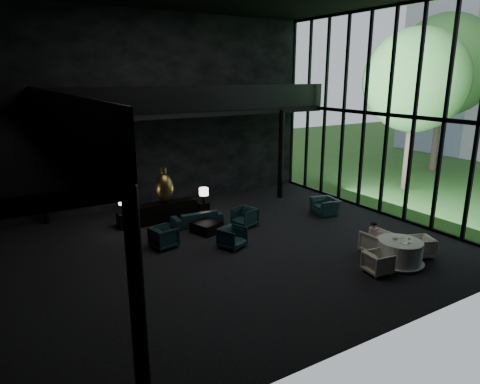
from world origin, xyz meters
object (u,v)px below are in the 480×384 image
child (373,231)px  dining_chair_east (421,247)px  coffee_table (207,227)px  side_table_right (203,208)px  dining_table (400,254)px  table_lamp_right (204,192)px  sofa (197,216)px  console (166,212)px  bronze_urn (164,187)px  dining_chair_north (376,241)px  table_lamp_left (124,201)px  window_armchair (325,204)px  side_table_left (125,220)px  dining_chair_west (378,263)px  lounge_armchair_south (232,237)px  lounge_armchair_east (245,216)px  lounge_armchair_west (164,236)px

child → dining_chair_east: bearing=137.7°
coffee_table → side_table_right: bearing=67.6°
dining_table → table_lamp_right: bearing=111.7°
sofa → console: bearing=-47.0°
bronze_urn → dining_chair_north: 7.95m
console → child: (4.44, -6.32, 0.37)m
table_lamp_left → dining_chair_east: table_lamp_left is taller
window_armchair → side_table_left: bearing=-100.1°
side_table_left → dining_chair_north: bearing=-46.4°
dining_table → dining_chair_west: dining_table is taller
window_armchair → dining_table: size_ratio=0.66×
table_lamp_right → coffee_table: (-0.82, -1.85, -0.75)m
lounge_armchair_south → dining_chair_north: dining_chair_north is taller
lounge_armchair_east → dining_table: 5.68m
child → lounge_armchair_west: bearing=-35.1°
lounge_armchair_east → side_table_left: bearing=-133.5°
dining_table → lounge_armchair_west: bearing=138.6°
lounge_armchair_east → dining_chair_north: (2.25, -4.28, 0.03)m
lounge_armchair_west → window_armchair: 6.90m
bronze_urn → dining_chair_west: (3.48, -7.49, -1.02)m
dining_chair_east → lounge_armchair_south: bearing=-105.3°
window_armchair → coffee_table: 5.11m
window_armchair → table_lamp_right: bearing=-111.0°
dining_table → child: size_ratio=2.44×
window_armchair → coffee_table: (-5.07, 0.63, -0.22)m
coffee_table → dining_chair_north: dining_chair_north is taller
table_lamp_left → lounge_armchair_south: bearing=-55.9°
lounge_armchair_east → coffee_table: size_ratio=0.90×
window_armchair → child: (-1.40, -3.76, 0.33)m
sofa → dining_chair_north: (3.70, -5.37, 0.09)m
bronze_urn → dining_chair_north: bronze_urn is taller
dining_chair_east → lounge_armchair_east: bearing=-125.3°
console → lounge_armchair_west: 2.67m
table_lamp_right → dining_chair_west: table_lamp_right is taller
dining_chair_west → child: size_ratio=1.06×
console → lounge_armchair_south: 3.73m
console → dining_table: size_ratio=1.63×
side_table_right → dining_chair_north: (2.94, -6.44, 0.17)m
bronze_urn → lounge_armchair_south: 3.93m
lounge_armchair_west → dining_chair_west: (4.53, -4.94, -0.08)m
side_table_left → lounge_armchair_east: 4.45m
dining_chair_east → lounge_armchair_west: bearing=-103.5°
console → table_lamp_right: table_lamp_right is taller
dining_chair_north → sofa: bearing=-56.0°
lounge_armchair_east → lounge_armchair_west: bearing=-98.2°
bronze_urn → lounge_armchair_east: bearing=-43.6°
table_lamp_left → side_table_right: (3.20, 0.07, -0.82)m
dining_chair_east → sofa: bearing=-120.5°
side_table_left → lounge_armchair_west: size_ratio=0.72×
bronze_urn → side_table_left: 1.91m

